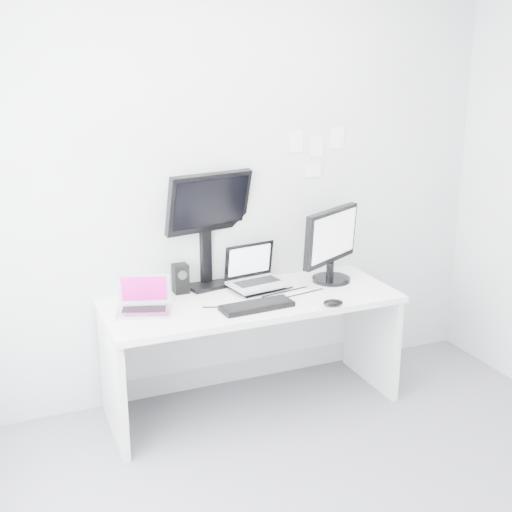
# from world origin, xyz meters

# --- Properties ---
(back_wall) EXTENTS (3.60, 0.00, 3.60)m
(back_wall) POSITION_xyz_m (0.00, 1.60, 1.35)
(back_wall) COLOR silver
(back_wall) RESTS_ON ground
(desk) EXTENTS (1.80, 0.70, 0.73)m
(desk) POSITION_xyz_m (0.00, 1.25, 0.36)
(desk) COLOR white
(desk) RESTS_ON ground
(macbook) EXTENTS (0.36, 0.31, 0.23)m
(macbook) POSITION_xyz_m (-0.67, 1.25, 0.84)
(macbook) COLOR #A7A6AB
(macbook) RESTS_ON desk
(speaker) EXTENTS (0.12, 0.12, 0.18)m
(speaker) POSITION_xyz_m (-0.37, 1.51, 0.82)
(speaker) COLOR black
(speaker) RESTS_ON desk
(dell_laptop) EXTENTS (0.38, 0.32, 0.29)m
(dell_laptop) POSITION_xyz_m (0.10, 1.37, 0.87)
(dell_laptop) COLOR #B2B5BA
(dell_laptop) RESTS_ON desk
(rear_monitor) EXTENTS (0.59, 0.32, 0.76)m
(rear_monitor) POSITION_xyz_m (-0.17, 1.56, 1.11)
(rear_monitor) COLOR black
(rear_monitor) RESTS_ON desk
(samsung_monitor) EXTENTS (0.60, 0.49, 0.50)m
(samsung_monitor) POSITION_xyz_m (0.60, 1.35, 0.98)
(samsung_monitor) COLOR black
(samsung_monitor) RESTS_ON desk
(keyboard) EXTENTS (0.44, 0.18, 0.03)m
(keyboard) POSITION_xyz_m (-0.04, 1.08, 0.74)
(keyboard) COLOR black
(keyboard) RESTS_ON desk
(mouse) EXTENTS (0.14, 0.10, 0.04)m
(mouse) POSITION_xyz_m (0.39, 0.94, 0.75)
(mouse) COLOR black
(mouse) RESTS_ON desk
(wall_note_0) EXTENTS (0.10, 0.00, 0.14)m
(wall_note_0) POSITION_xyz_m (0.45, 1.59, 1.62)
(wall_note_0) COLOR white
(wall_note_0) RESTS_ON back_wall
(wall_note_1) EXTENTS (0.09, 0.00, 0.13)m
(wall_note_1) POSITION_xyz_m (0.60, 1.59, 1.58)
(wall_note_1) COLOR white
(wall_note_1) RESTS_ON back_wall
(wall_note_2) EXTENTS (0.10, 0.00, 0.14)m
(wall_note_2) POSITION_xyz_m (0.75, 1.59, 1.63)
(wall_note_2) COLOR white
(wall_note_2) RESTS_ON back_wall
(wall_note_3) EXTENTS (0.11, 0.00, 0.08)m
(wall_note_3) POSITION_xyz_m (0.58, 1.59, 1.42)
(wall_note_3) COLOR white
(wall_note_3) RESTS_ON back_wall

